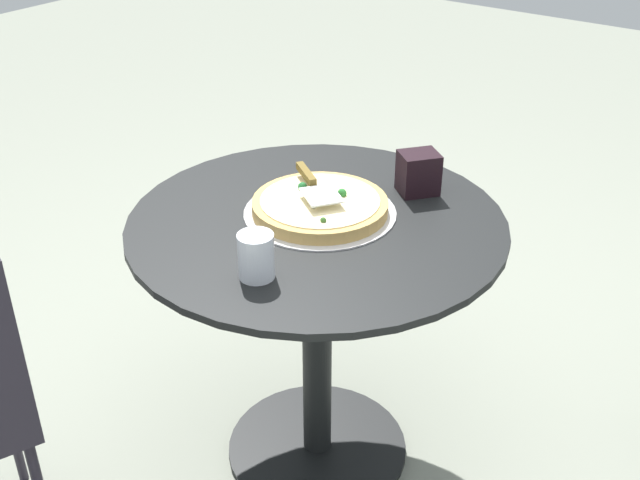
{
  "coord_description": "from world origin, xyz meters",
  "views": [
    {
      "loc": [
        -0.95,
        1.3,
        1.61
      ],
      "look_at": [
        0.01,
        -0.03,
        0.66
      ],
      "focal_mm": 43.9,
      "sensor_mm": 36.0,
      "label": 1
    }
  ],
  "objects_px": {
    "pizza_on_tray": "(320,206)",
    "drinking_cup": "(256,256)",
    "napkin_dispenser": "(418,173)",
    "patio_table": "(317,294)",
    "pizza_server": "(313,183)"
  },
  "relations": [
    {
      "from": "pizza_on_tray",
      "to": "drinking_cup",
      "type": "height_order",
      "value": "drinking_cup"
    },
    {
      "from": "drinking_cup",
      "to": "napkin_dispenser",
      "type": "bearing_deg",
      "value": -97.69
    },
    {
      "from": "patio_table",
      "to": "napkin_dispenser",
      "type": "relative_size",
      "value": 8.52
    },
    {
      "from": "patio_table",
      "to": "pizza_server",
      "type": "bearing_deg",
      "value": -45.72
    },
    {
      "from": "patio_table",
      "to": "pizza_on_tray",
      "type": "distance_m",
      "value": 0.23
    },
    {
      "from": "patio_table",
      "to": "pizza_on_tray",
      "type": "xyz_separation_m",
      "value": [
        0.01,
        -0.03,
        0.23
      ]
    },
    {
      "from": "pizza_on_tray",
      "to": "pizza_server",
      "type": "xyz_separation_m",
      "value": [
        0.04,
        -0.02,
        0.04
      ]
    },
    {
      "from": "drinking_cup",
      "to": "napkin_dispenser",
      "type": "xyz_separation_m",
      "value": [
        -0.07,
        -0.54,
        0.0
      ]
    },
    {
      "from": "drinking_cup",
      "to": "pizza_server",
      "type": "bearing_deg",
      "value": -73.54
    },
    {
      "from": "pizza_server",
      "to": "napkin_dispenser",
      "type": "height_order",
      "value": "napkin_dispenser"
    },
    {
      "from": "patio_table",
      "to": "pizza_server",
      "type": "height_order",
      "value": "pizza_server"
    },
    {
      "from": "napkin_dispenser",
      "to": "pizza_on_tray",
      "type": "bearing_deg",
      "value": 9.77
    },
    {
      "from": "pizza_on_tray",
      "to": "patio_table",
      "type": "bearing_deg",
      "value": 112.08
    },
    {
      "from": "patio_table",
      "to": "napkin_dispenser",
      "type": "xyz_separation_m",
      "value": [
        -0.12,
        -0.26,
        0.26
      ]
    },
    {
      "from": "pizza_server",
      "to": "drinking_cup",
      "type": "xyz_separation_m",
      "value": [
        -0.1,
        0.32,
        -0.01
      ]
    }
  ]
}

